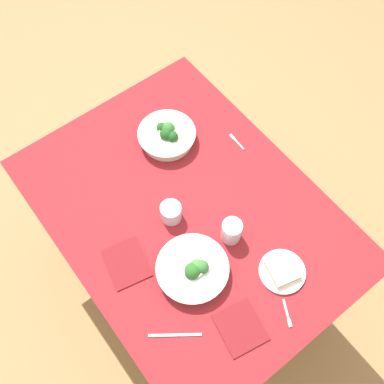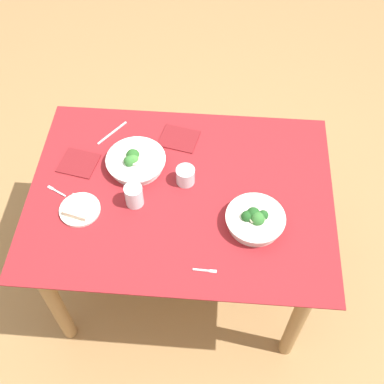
{
  "view_description": "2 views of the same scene",
  "coord_description": "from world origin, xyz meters",
  "px_view_note": "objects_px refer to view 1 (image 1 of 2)",
  "views": [
    {
      "loc": [
        0.65,
        -0.48,
        2.44
      ],
      "look_at": [
        -0.04,
        0.06,
        0.81
      ],
      "focal_mm": 42.99,
      "sensor_mm": 36.0,
      "label": 1
    },
    {
      "loc": [
        -0.15,
        1.27,
        2.54
      ],
      "look_at": [
        -0.05,
        0.01,
        0.81
      ],
      "focal_mm": 46.25,
      "sensor_mm": 36.0,
      "label": 2
    }
  ],
  "objects_px": {
    "broccoli_bowl_far": "(167,135)",
    "water_glass_center": "(171,212)",
    "bread_side_plate": "(282,271)",
    "fork_by_far_bowl": "(236,141)",
    "broccoli_bowl_near": "(193,269)",
    "napkin_folded_lower": "(127,263)",
    "table_knife_left": "(175,335)",
    "napkin_folded_upper": "(240,328)",
    "water_glass_side": "(231,231)",
    "fork_by_near_bowl": "(287,314)"
  },
  "relations": [
    {
      "from": "water_glass_center",
      "to": "table_knife_left",
      "type": "height_order",
      "value": "water_glass_center"
    },
    {
      "from": "water_glass_side",
      "to": "fork_by_far_bowl",
      "type": "bearing_deg",
      "value": 136.87
    },
    {
      "from": "napkin_folded_upper",
      "to": "napkin_folded_lower",
      "type": "bearing_deg",
      "value": -157.37
    },
    {
      "from": "fork_by_near_bowl",
      "to": "napkin_folded_lower",
      "type": "relative_size",
      "value": 0.54
    },
    {
      "from": "bread_side_plate",
      "to": "fork_by_far_bowl",
      "type": "distance_m",
      "value": 0.61
    },
    {
      "from": "broccoli_bowl_far",
      "to": "napkin_folded_lower",
      "type": "distance_m",
      "value": 0.58
    },
    {
      "from": "broccoli_bowl_far",
      "to": "table_knife_left",
      "type": "distance_m",
      "value": 0.83
    },
    {
      "from": "water_glass_center",
      "to": "napkin_folded_lower",
      "type": "xyz_separation_m",
      "value": [
        0.05,
        -0.25,
        -0.04
      ]
    },
    {
      "from": "water_glass_center",
      "to": "fork_by_near_bowl",
      "type": "relative_size",
      "value": 0.89
    },
    {
      "from": "water_glass_center",
      "to": "fork_by_near_bowl",
      "type": "bearing_deg",
      "value": 9.9
    },
    {
      "from": "bread_side_plate",
      "to": "water_glass_side",
      "type": "xyz_separation_m",
      "value": [
        -0.23,
        -0.06,
        0.04
      ]
    },
    {
      "from": "fork_by_far_bowl",
      "to": "napkin_folded_lower",
      "type": "xyz_separation_m",
      "value": [
        0.17,
        -0.69,
        0.0
      ]
    },
    {
      "from": "broccoli_bowl_far",
      "to": "water_glass_center",
      "type": "distance_m",
      "value": 0.37
    },
    {
      "from": "broccoli_bowl_near",
      "to": "bread_side_plate",
      "type": "height_order",
      "value": "broccoli_bowl_near"
    },
    {
      "from": "fork_by_far_bowl",
      "to": "table_knife_left",
      "type": "xyz_separation_m",
      "value": [
        0.5,
        -0.7,
        -0.0
      ]
    },
    {
      "from": "bread_side_plate",
      "to": "fork_by_near_bowl",
      "type": "bearing_deg",
      "value": -35.97
    },
    {
      "from": "broccoli_bowl_far",
      "to": "bread_side_plate",
      "type": "bearing_deg",
      "value": -1.04
    },
    {
      "from": "broccoli_bowl_near",
      "to": "napkin_folded_lower",
      "type": "bearing_deg",
      "value": -135.43
    },
    {
      "from": "water_glass_side",
      "to": "table_knife_left",
      "type": "relative_size",
      "value": 0.55
    },
    {
      "from": "bread_side_plate",
      "to": "napkin_folded_lower",
      "type": "relative_size",
      "value": 1.0
    },
    {
      "from": "broccoli_bowl_far",
      "to": "bread_side_plate",
      "type": "relative_size",
      "value": 1.42
    },
    {
      "from": "broccoli_bowl_near",
      "to": "water_glass_side",
      "type": "bearing_deg",
      "value": 96.97
    },
    {
      "from": "broccoli_bowl_far",
      "to": "napkin_folded_lower",
      "type": "bearing_deg",
      "value": -51.68
    },
    {
      "from": "bread_side_plate",
      "to": "fork_by_near_bowl",
      "type": "relative_size",
      "value": 1.87
    },
    {
      "from": "broccoli_bowl_near",
      "to": "fork_by_near_bowl",
      "type": "relative_size",
      "value": 2.88
    },
    {
      "from": "fork_by_near_bowl",
      "to": "napkin_folded_lower",
      "type": "xyz_separation_m",
      "value": [
        -0.51,
        -0.35,
        0.0
      ]
    },
    {
      "from": "water_glass_side",
      "to": "fork_by_near_bowl",
      "type": "xyz_separation_m",
      "value": [
        0.36,
        -0.03,
        -0.05
      ]
    },
    {
      "from": "water_glass_side",
      "to": "napkin_folded_lower",
      "type": "height_order",
      "value": "water_glass_side"
    },
    {
      "from": "water_glass_side",
      "to": "table_knife_left",
      "type": "bearing_deg",
      "value": -66.92
    },
    {
      "from": "fork_by_far_bowl",
      "to": "broccoli_bowl_near",
      "type": "bearing_deg",
      "value": 126.62
    },
    {
      "from": "broccoli_bowl_far",
      "to": "broccoli_bowl_near",
      "type": "height_order",
      "value": "broccoli_bowl_far"
    },
    {
      "from": "water_glass_center",
      "to": "napkin_folded_upper",
      "type": "relative_size",
      "value": 0.51
    },
    {
      "from": "broccoli_bowl_near",
      "to": "napkin_folded_upper",
      "type": "distance_m",
      "value": 0.27
    },
    {
      "from": "broccoli_bowl_near",
      "to": "table_knife_left",
      "type": "distance_m",
      "value": 0.24
    },
    {
      "from": "broccoli_bowl_near",
      "to": "table_knife_left",
      "type": "xyz_separation_m",
      "value": [
        0.14,
        -0.19,
        -0.03
      ]
    },
    {
      "from": "broccoli_bowl_far",
      "to": "bread_side_plate",
      "type": "height_order",
      "value": "broccoli_bowl_far"
    },
    {
      "from": "napkin_folded_lower",
      "to": "napkin_folded_upper",
      "type": "bearing_deg",
      "value": 22.63
    },
    {
      "from": "fork_by_far_bowl",
      "to": "napkin_folded_upper",
      "type": "bearing_deg",
      "value": 142.87
    },
    {
      "from": "fork_by_near_bowl",
      "to": "broccoli_bowl_near",
      "type": "bearing_deg",
      "value": -124.93
    },
    {
      "from": "table_knife_left",
      "to": "broccoli_bowl_far",
      "type": "bearing_deg",
      "value": 92.01
    },
    {
      "from": "broccoli_bowl_far",
      "to": "broccoli_bowl_near",
      "type": "distance_m",
      "value": 0.61
    },
    {
      "from": "bread_side_plate",
      "to": "fork_by_near_bowl",
      "type": "xyz_separation_m",
      "value": [
        0.13,
        -0.09,
        -0.01
      ]
    },
    {
      "from": "bread_side_plate",
      "to": "fork_by_far_bowl",
      "type": "height_order",
      "value": "bread_side_plate"
    },
    {
      "from": "broccoli_bowl_far",
      "to": "table_knife_left",
      "type": "relative_size",
      "value": 1.32
    },
    {
      "from": "table_knife_left",
      "to": "napkin_folded_lower",
      "type": "relative_size",
      "value": 1.08
    },
    {
      "from": "broccoli_bowl_near",
      "to": "napkin_folded_lower",
      "type": "relative_size",
      "value": 1.55
    },
    {
      "from": "bread_side_plate",
      "to": "water_glass_center",
      "type": "height_order",
      "value": "water_glass_center"
    },
    {
      "from": "bread_side_plate",
      "to": "broccoli_bowl_far",
      "type": "bearing_deg",
      "value": 178.96
    },
    {
      "from": "fork_by_near_bowl",
      "to": "fork_by_far_bowl",
      "type": "bearing_deg",
      "value": -178.51
    },
    {
      "from": "broccoli_bowl_near",
      "to": "napkin_folded_lower",
      "type": "height_order",
      "value": "broccoli_bowl_near"
    }
  ]
}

